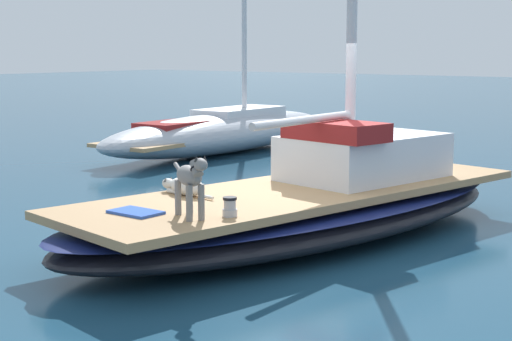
{
  "coord_description": "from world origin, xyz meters",
  "views": [
    {
      "loc": [
        5.53,
        -8.46,
        2.43
      ],
      "look_at": [
        0.0,
        -1.0,
        1.01
      ],
      "focal_mm": 56.1,
      "sensor_mm": 36.0,
      "label": 1
    }
  ],
  "objects_px": {
    "dog_grey": "(191,179)",
    "deck_towel": "(136,212)",
    "moored_boat_port_side": "(224,131)",
    "deck_winch": "(230,207)",
    "sailboat_main": "(302,213)",
    "dog_white": "(185,186)"
  },
  "relations": [
    {
      "from": "dog_grey",
      "to": "moored_boat_port_side",
      "type": "bearing_deg",
      "value": 126.93
    },
    {
      "from": "deck_towel",
      "to": "dog_white",
      "type": "bearing_deg",
      "value": 105.03
    },
    {
      "from": "sailboat_main",
      "to": "moored_boat_port_side",
      "type": "relative_size",
      "value": 0.95
    },
    {
      "from": "sailboat_main",
      "to": "deck_towel",
      "type": "bearing_deg",
      "value": -103.34
    },
    {
      "from": "deck_winch",
      "to": "moored_boat_port_side",
      "type": "height_order",
      "value": "moored_boat_port_side"
    },
    {
      "from": "deck_towel",
      "to": "deck_winch",
      "type": "bearing_deg",
      "value": 28.2
    },
    {
      "from": "deck_towel",
      "to": "moored_boat_port_side",
      "type": "bearing_deg",
      "value": 123.5
    },
    {
      "from": "dog_white",
      "to": "moored_boat_port_side",
      "type": "distance_m",
      "value": 9.24
    },
    {
      "from": "sailboat_main",
      "to": "deck_towel",
      "type": "height_order",
      "value": "deck_towel"
    },
    {
      "from": "dog_grey",
      "to": "dog_white",
      "type": "distance_m",
      "value": 1.4
    },
    {
      "from": "dog_grey",
      "to": "deck_towel",
      "type": "bearing_deg",
      "value": -164.51
    },
    {
      "from": "deck_winch",
      "to": "moored_boat_port_side",
      "type": "xyz_separation_m",
      "value": [
        -6.63,
        8.15,
        -0.25
      ]
    },
    {
      "from": "sailboat_main",
      "to": "moored_boat_port_side",
      "type": "xyz_separation_m",
      "value": [
        -6.29,
        6.22,
        0.17
      ]
    },
    {
      "from": "deck_winch",
      "to": "dog_white",
      "type": "bearing_deg",
      "value": 151.42
    },
    {
      "from": "deck_winch",
      "to": "moored_boat_port_side",
      "type": "relative_size",
      "value": 0.03
    },
    {
      "from": "deck_towel",
      "to": "dog_grey",
      "type": "bearing_deg",
      "value": 15.49
    },
    {
      "from": "sailboat_main",
      "to": "dog_white",
      "type": "distance_m",
      "value": 1.6
    },
    {
      "from": "deck_towel",
      "to": "moored_boat_port_side",
      "type": "height_order",
      "value": "moored_boat_port_side"
    },
    {
      "from": "dog_white",
      "to": "dog_grey",
      "type": "bearing_deg",
      "value": -45.86
    },
    {
      "from": "dog_grey",
      "to": "dog_white",
      "type": "bearing_deg",
      "value": 134.14
    },
    {
      "from": "dog_grey",
      "to": "deck_winch",
      "type": "bearing_deg",
      "value": 48.79
    },
    {
      "from": "dog_grey",
      "to": "deck_winch",
      "type": "height_order",
      "value": "dog_grey"
    }
  ]
}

